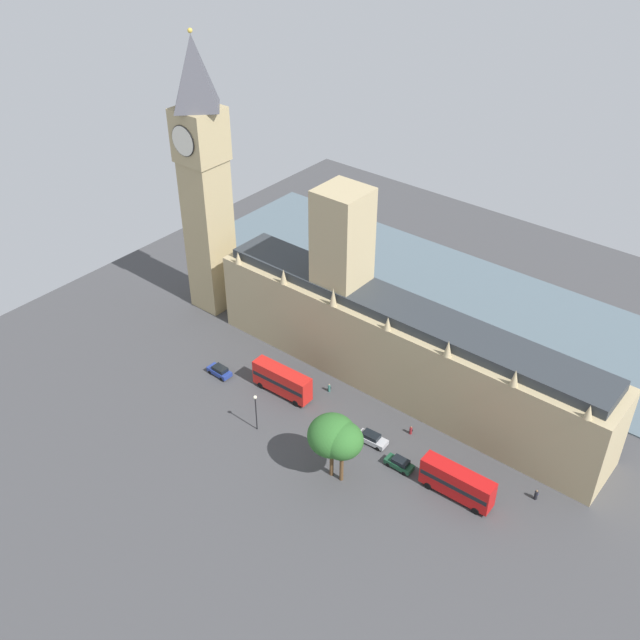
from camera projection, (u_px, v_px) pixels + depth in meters
name	position (u px, v px, depth m)	size (l,w,h in m)	color
ground_plane	(393.00, 391.00, 119.89)	(139.07, 139.07, 0.00)	#424244
river_thames	(485.00, 309.00, 139.47)	(32.68, 125.16, 0.25)	slate
parliament_building	(394.00, 339.00, 117.08)	(10.60, 69.07, 31.43)	tan
clock_tower	(204.00, 176.00, 126.70)	(7.53, 7.53, 50.54)	tan
car_blue_under_trees	(220.00, 371.00, 122.89)	(2.07, 4.41, 1.74)	navy
double_decker_bus_near_tower	(282.00, 380.00, 118.07)	(2.94, 10.58, 4.75)	red
car_silver_opposite_hall	(372.00, 438.00, 109.63)	(2.21, 4.76, 1.74)	#B7B7BC
car_dark_green_by_river_gate	(400.00, 463.00, 105.43)	(1.89, 4.30, 1.74)	#19472D
double_decker_bus_far_end	(457.00, 482.00, 100.12)	(2.88, 10.56, 4.75)	red
pedestrian_trailing	(411.00, 430.00, 111.37)	(0.61, 0.64, 1.50)	maroon
pedestrian_kerbside	(329.00, 388.00, 119.53)	(0.65, 0.61, 1.54)	#336B60
pedestrian_midblock	(536.00, 495.00, 100.72)	(0.62, 0.52, 1.70)	black
plane_tree_corner	(332.00, 436.00, 100.60)	(6.83, 6.83, 10.49)	brown
plane_tree_leading	(342.00, 441.00, 99.84)	(5.90, 5.90, 10.08)	brown
street_lamp_slot_10	(256.00, 406.00, 109.96)	(0.56, 0.56, 6.67)	black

